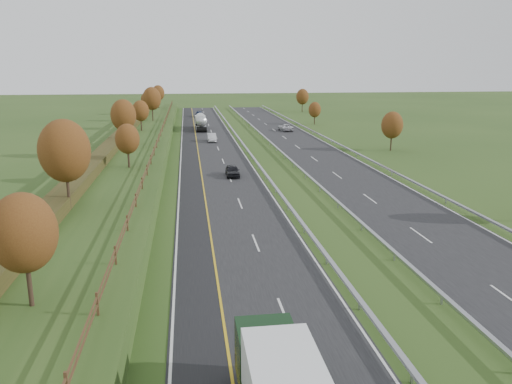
# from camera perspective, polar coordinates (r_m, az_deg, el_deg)

# --- Properties ---
(ground) EXTENTS (400.00, 400.00, 0.00)m
(ground) POSITION_cam_1_polar(r_m,az_deg,el_deg) (71.80, 1.84, 3.07)
(ground) COLOR #2C4819
(ground) RESTS_ON ground
(near_carriageway) EXTENTS (10.50, 200.00, 0.04)m
(near_carriageway) POSITION_cam_1_polar(r_m,az_deg,el_deg) (75.82, -4.78, 3.64)
(near_carriageway) COLOR black
(near_carriageway) RESTS_ON ground
(far_carriageway) EXTENTS (10.50, 200.00, 0.04)m
(far_carriageway) POSITION_cam_1_polar(r_m,az_deg,el_deg) (78.41, 7.38, 3.92)
(far_carriageway) COLOR black
(far_carriageway) RESTS_ON ground
(hard_shoulder) EXTENTS (3.00, 200.00, 0.04)m
(hard_shoulder) POSITION_cam_1_polar(r_m,az_deg,el_deg) (75.72, -7.62, 3.55)
(hard_shoulder) COLOR black
(hard_shoulder) RESTS_ON ground
(lane_markings) EXTENTS (26.75, 200.00, 0.01)m
(lane_markings) POSITION_cam_1_polar(r_m,az_deg,el_deg) (76.29, 0.04, 3.77)
(lane_markings) COLOR silver
(lane_markings) RESTS_ON near_carriageway
(embankment_left) EXTENTS (12.00, 200.00, 2.00)m
(embankment_left) POSITION_cam_1_polar(r_m,az_deg,el_deg) (76.10, -14.64, 4.01)
(embankment_left) COLOR #2C4819
(embankment_left) RESTS_ON ground
(hedge_left) EXTENTS (2.20, 180.00, 1.10)m
(hedge_left) POSITION_cam_1_polar(r_m,az_deg,el_deg) (76.12, -16.21, 5.10)
(hedge_left) COLOR #313415
(hedge_left) RESTS_ON embankment_left
(fence_left) EXTENTS (0.12, 189.06, 1.20)m
(fence_left) POSITION_cam_1_polar(r_m,az_deg,el_deg) (75.01, -11.33, 5.39)
(fence_left) COLOR #422B19
(fence_left) RESTS_ON embankment_left
(median_barrier_near) EXTENTS (0.32, 200.00, 0.71)m
(median_barrier_near) POSITION_cam_1_polar(r_m,az_deg,el_deg) (76.22, -0.49, 4.19)
(median_barrier_near) COLOR #979A9F
(median_barrier_near) RESTS_ON ground
(median_barrier_far) EXTENTS (0.32, 200.00, 0.71)m
(median_barrier_far) POSITION_cam_1_polar(r_m,az_deg,el_deg) (77.03, 3.28, 4.28)
(median_barrier_far) COLOR #979A9F
(median_barrier_far) RESTS_ON ground
(outer_barrier_far) EXTENTS (0.32, 200.00, 0.71)m
(outer_barrier_far) POSITION_cam_1_polar(r_m,az_deg,el_deg) (80.02, 11.41, 4.39)
(outer_barrier_far) COLOR #979A9F
(outer_barrier_far) RESTS_ON ground
(trees_left) EXTENTS (6.64, 164.30, 7.66)m
(trees_left) POSITION_cam_1_polar(r_m,az_deg,el_deg) (72.01, -14.92, 7.76)
(trees_left) COLOR #2D2116
(trees_left) RESTS_ON embankment_left
(trees_far) EXTENTS (8.45, 118.60, 7.12)m
(trees_far) POSITION_cam_1_polar(r_m,az_deg,el_deg) (109.42, 10.25, 8.92)
(trees_far) COLOR #2D2116
(trees_far) RESTS_ON ground
(road_tanker) EXTENTS (2.40, 11.22, 3.46)m
(road_tanker) POSITION_cam_1_polar(r_m,az_deg,el_deg) (113.59, -6.33, 8.03)
(road_tanker) COLOR silver
(road_tanker) RESTS_ON near_carriageway
(car_dark_near) EXTENTS (1.77, 4.26, 1.44)m
(car_dark_near) POSITION_cam_1_polar(r_m,az_deg,el_deg) (64.34, -2.70, 2.45)
(car_dark_near) COLOR black
(car_dark_near) RESTS_ON near_carriageway
(car_silver_mid) EXTENTS (1.72, 4.62, 1.51)m
(car_silver_mid) POSITION_cam_1_polar(r_m,az_deg,el_deg) (95.00, -5.09, 6.23)
(car_silver_mid) COLOR silver
(car_silver_mid) RESTS_ON near_carriageway
(car_small_far) EXTENTS (2.56, 5.34, 1.50)m
(car_small_far) POSITION_cam_1_polar(r_m,az_deg,el_deg) (143.16, -6.52, 8.84)
(car_small_far) COLOR #131E3C
(car_small_far) RESTS_ON near_carriageway
(car_oncoming) EXTENTS (2.85, 5.49, 1.48)m
(car_oncoming) POSITION_cam_1_polar(r_m,az_deg,el_deg) (110.92, 3.39, 7.38)
(car_oncoming) COLOR silver
(car_oncoming) RESTS_ON far_carriageway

